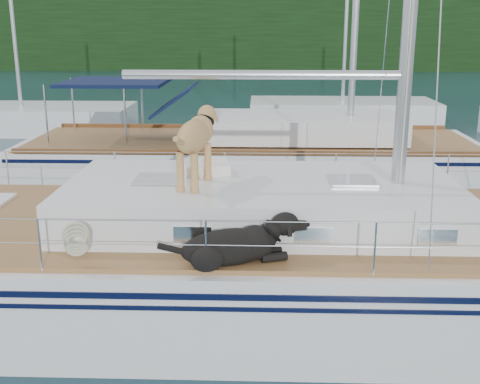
{
  "coord_description": "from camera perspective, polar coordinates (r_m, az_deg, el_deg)",
  "views": [
    {
      "loc": [
        0.77,
        -7.77,
        3.83
      ],
      "look_at": [
        0.5,
        0.2,
        1.6
      ],
      "focal_mm": 45.0,
      "sensor_mm": 36.0,
      "label": 1
    }
  ],
  "objects": [
    {
      "name": "ground",
      "position": [
        8.7,
        -3.39,
        -10.53
      ],
      "size": [
        120.0,
        120.0,
        0.0
      ],
      "primitive_type": "plane",
      "color": "black",
      "rests_on": "ground"
    },
    {
      "name": "main_sailboat",
      "position": [
        8.41,
        -2.85,
        -6.4
      ],
      "size": [
        12.0,
        3.87,
        14.01
      ],
      "color": "white",
      "rests_on": "ground"
    },
    {
      "name": "bg_boat_west",
      "position": [
        23.71,
        -19.93,
        6.5
      ],
      "size": [
        8.0,
        3.0,
        11.65
      ],
      "color": "white",
      "rests_on": "ground"
    },
    {
      "name": "tree_line",
      "position": [
        52.78,
        1.12,
        14.73
      ],
      "size": [
        90.0,
        3.0,
        6.0
      ],
      "primitive_type": "cube",
      "color": "black",
      "rests_on": "ground"
    },
    {
      "name": "bg_boat_center",
      "position": [
        24.23,
        9.65,
        7.4
      ],
      "size": [
        7.2,
        3.0,
        11.65
      ],
      "color": "white",
      "rests_on": "ground"
    },
    {
      "name": "neighbor_sailboat",
      "position": [
        14.74,
        1.38,
        3.07
      ],
      "size": [
        11.0,
        3.5,
        13.3
      ],
      "color": "white",
      "rests_on": "ground"
    },
    {
      "name": "shore_bank",
      "position": [
        54.07,
        1.13,
        12.21
      ],
      "size": [
        92.0,
        1.0,
        1.2
      ],
      "primitive_type": "cube",
      "color": "#595147",
      "rests_on": "ground"
    }
  ]
}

